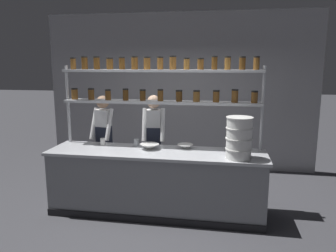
# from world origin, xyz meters

# --- Properties ---
(ground_plane) EXTENTS (40.00, 40.00, 0.00)m
(ground_plane) POSITION_xyz_m (0.00, 0.00, 0.00)
(ground_plane) COLOR #3D3D42
(back_wall) EXTENTS (5.47, 0.12, 3.13)m
(back_wall) POSITION_xyz_m (0.00, 2.28, 1.56)
(back_wall) COLOR #939399
(back_wall) RESTS_ON ground_plane
(prep_counter) EXTENTS (3.07, 0.76, 0.92)m
(prep_counter) POSITION_xyz_m (0.00, -0.00, 0.46)
(prep_counter) COLOR gray
(prep_counter) RESTS_ON ground_plane
(spice_shelf_unit) EXTENTS (2.96, 0.28, 2.24)m
(spice_shelf_unit) POSITION_xyz_m (-0.01, 0.33, 1.80)
(spice_shelf_unit) COLOR #B7BABF
(spice_shelf_unit) RESTS_ON ground_plane
(chef_left) EXTENTS (0.40, 0.32, 1.62)m
(chef_left) POSITION_xyz_m (-1.02, 0.65, 0.93)
(chef_left) COLOR black
(chef_left) RESTS_ON ground_plane
(chef_center) EXTENTS (0.39, 0.31, 1.65)m
(chef_center) POSITION_xyz_m (-0.17, 0.65, 0.95)
(chef_center) COLOR black
(chef_center) RESTS_ON ground_plane
(container_stack) EXTENTS (0.35, 0.35, 0.55)m
(container_stack) POSITION_xyz_m (1.13, -0.18, 1.19)
(container_stack) COLOR white
(container_stack) RESTS_ON prep_counter
(prep_bowl_near_left) EXTENTS (0.28, 0.28, 0.08)m
(prep_bowl_near_left) POSITION_xyz_m (-0.12, 0.09, 0.96)
(prep_bowl_near_left) COLOR silver
(prep_bowl_near_left) RESTS_ON prep_counter
(prep_bowl_center_front) EXTENTS (0.23, 0.23, 0.06)m
(prep_bowl_center_front) POSITION_xyz_m (0.39, 0.21, 0.95)
(prep_bowl_center_front) COLOR silver
(prep_bowl_center_front) RESTS_ON prep_counter
(serving_cup_front) EXTENTS (0.07, 0.07, 0.11)m
(serving_cup_front) POSITION_xyz_m (-0.86, 0.18, 0.97)
(serving_cup_front) COLOR silver
(serving_cup_front) RESTS_ON prep_counter
(serving_cup_by_board) EXTENTS (0.07, 0.07, 0.10)m
(serving_cup_by_board) POSITION_xyz_m (-0.35, 0.24, 0.97)
(serving_cup_by_board) COLOR #B2B7BC
(serving_cup_by_board) RESTS_ON prep_counter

